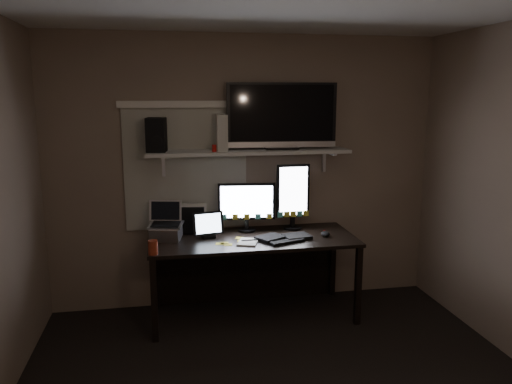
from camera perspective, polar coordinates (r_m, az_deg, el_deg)
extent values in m
plane|color=#6C5C4E|center=(4.64, -1.19, 2.24)|extent=(3.60, 0.00, 3.60)
cube|color=#B8B6A5|center=(4.57, -8.00, 2.62)|extent=(1.10, 0.02, 1.10)
cube|color=black|center=(4.40, -0.37, -5.41)|extent=(1.80, 0.75, 0.03)
cube|color=black|center=(4.85, -1.11, -8.36)|extent=(1.80, 0.02, 0.70)
cube|color=black|center=(4.15, -11.57, -12.06)|extent=(0.05, 0.05, 0.70)
cube|color=black|center=(4.44, 11.59, -10.46)|extent=(0.05, 0.05, 0.70)
cube|color=black|center=(4.77, -11.43, -8.90)|extent=(0.05, 0.05, 0.70)
cube|color=black|center=(5.03, 8.73, -7.75)|extent=(0.05, 0.05, 0.70)
cube|color=#BABAB5|center=(4.44, -0.84, 4.64)|extent=(1.80, 0.35, 0.03)
cube|color=black|center=(4.55, -1.08, -1.70)|extent=(0.52, 0.11, 0.46)
cube|color=black|center=(4.62, 4.24, -0.49)|extent=(0.31, 0.07, 0.62)
cube|color=black|center=(4.36, 3.18, -5.19)|extent=(0.51, 0.33, 0.03)
ellipsoid|color=black|center=(4.47, 7.93, -4.75)|extent=(0.09, 0.13, 0.04)
cube|color=silver|center=(4.25, -0.92, -5.73)|extent=(0.22, 0.26, 0.01)
cube|color=black|center=(4.38, -5.48, -3.75)|extent=(0.28, 0.16, 0.23)
cube|color=black|center=(4.53, -7.22, -3.08)|extent=(0.22, 0.12, 0.26)
cube|color=silver|center=(4.36, -10.28, -3.35)|extent=(0.33, 0.29, 0.32)
cylinder|color=maroon|center=(4.02, -11.69, -6.22)|extent=(0.09, 0.09, 0.11)
cube|color=black|center=(4.49, 2.95, 8.64)|extent=(0.99, 0.24, 0.59)
cube|color=beige|center=(4.41, -3.98, 6.81)|extent=(0.10, 0.27, 0.31)
cube|color=black|center=(4.37, -11.31, 6.43)|extent=(0.18, 0.21, 0.29)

